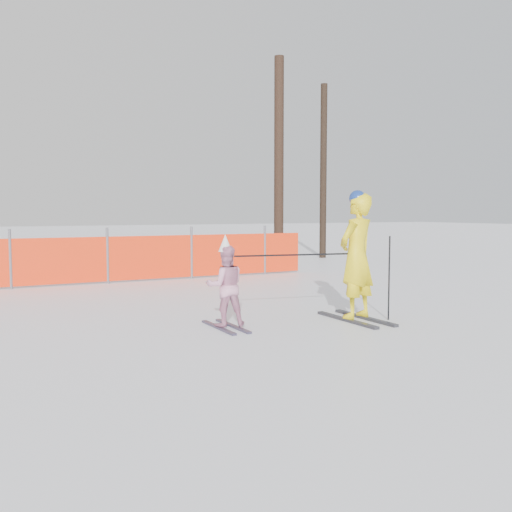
{
  "coord_description": "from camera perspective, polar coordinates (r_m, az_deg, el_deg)",
  "views": [
    {
      "loc": [
        -3.62,
        -6.39,
        1.61
      ],
      "look_at": [
        0.0,
        0.5,
        1.0
      ],
      "focal_mm": 40.0,
      "sensor_mm": 36.0,
      "label": 1
    }
  ],
  "objects": [
    {
      "name": "ski_poles",
      "position": [
        8.31,
        7.84,
        -0.89
      ],
      "size": [
        2.29,
        0.59,
        1.25
      ],
      "color": "black",
      "rests_on": "ground"
    },
    {
      "name": "tree_trunks",
      "position": [
        19.02,
        3.89,
        9.15
      ],
      "size": [
        2.33,
        0.77,
        6.51
      ],
      "color": "black",
      "rests_on": "ground"
    },
    {
      "name": "ground",
      "position": [
        7.51,
        1.79,
        -7.89
      ],
      "size": [
        120.0,
        120.0,
        0.0
      ],
      "primitive_type": "plane",
      "color": "white",
      "rests_on": "ground"
    },
    {
      "name": "adult",
      "position": [
        8.5,
        10.03,
        0.04
      ],
      "size": [
        0.77,
        1.38,
        1.92
      ],
      "color": "black",
      "rests_on": "ground"
    },
    {
      "name": "child",
      "position": [
        7.87,
        -3.07,
        -2.95
      ],
      "size": [
        0.62,
        1.04,
        1.3
      ],
      "color": "black",
      "rests_on": "ground"
    }
  ]
}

